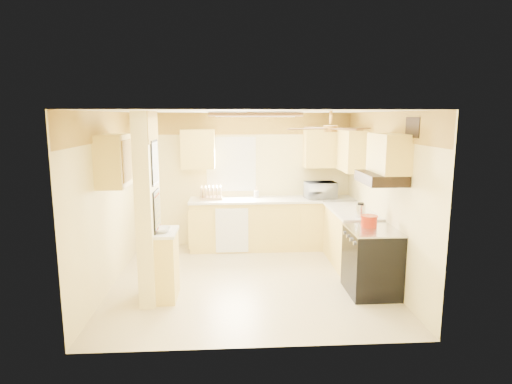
{
  "coord_description": "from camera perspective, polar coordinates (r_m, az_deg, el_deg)",
  "views": [
    {
      "loc": [
        -0.28,
        -6.09,
        2.44
      ],
      "look_at": [
        0.12,
        0.35,
        1.29
      ],
      "focal_mm": 30.0,
      "sensor_mm": 36.0,
      "label": 1
    }
  ],
  "objects": [
    {
      "name": "upper_cab_left_wall",
      "position": [
        6.07,
        -18.35,
        4.03
      ],
      "size": [
        0.35,
        0.75,
        0.7
      ],
      "primitive_type": "cube",
      "color": "#E4CC68",
      "rests_on": "wall_left"
    },
    {
      "name": "wallpaper_border",
      "position": [
        7.97,
        -1.56,
        9.1
      ],
      "size": [
        4.0,
        0.02,
        0.4
      ],
      "primitive_type": "cube",
      "color": "gold",
      "rests_on": "wall_back"
    },
    {
      "name": "wall_back",
      "position": [
        8.08,
        -1.53,
        1.64
      ],
      "size": [
        4.0,
        0.0,
        4.0
      ],
      "primitive_type": "plane",
      "rotation": [
        1.57,
        0.0,
        0.0
      ],
      "color": "#F9E598",
      "rests_on": "floor"
    },
    {
      "name": "upper_cab_right",
      "position": [
        7.66,
        12.47,
        5.46
      ],
      "size": [
        0.35,
        1.0,
        0.7
      ],
      "primitive_type": "cube",
      "color": "#E4CC68",
      "rests_on": "wall_right"
    },
    {
      "name": "lower_cabinets_back",
      "position": [
        7.98,
        2.17,
        -4.34
      ],
      "size": [
        3.0,
        0.6,
        0.9
      ],
      "primitive_type": "cube",
      "color": "#E4CC68",
      "rests_on": "floor"
    },
    {
      "name": "poster_menu",
      "position": [
        5.65,
        -13.34,
        3.86
      ],
      "size": [
        0.02,
        0.42,
        0.57
      ],
      "color": "black",
      "rests_on": "partition_column"
    },
    {
      "name": "ceiling_fan",
      "position": [
        5.54,
        9.9,
        8.38
      ],
      "size": [
        1.15,
        1.15,
        0.26
      ],
      "color": "gold",
      "rests_on": "ceiling"
    },
    {
      "name": "ceiling",
      "position": [
        6.09,
        -0.95,
        10.68
      ],
      "size": [
        4.0,
        4.0,
        0.0
      ],
      "primitive_type": "plane",
      "rotation": [
        3.14,
        0.0,
        0.0
      ],
      "color": "white",
      "rests_on": "wall_back"
    },
    {
      "name": "range_hood",
      "position": [
        5.95,
        16.32,
        1.79
      ],
      "size": [
        0.5,
        0.76,
        0.14
      ],
      "primitive_type": "cube",
      "color": "black",
      "rests_on": "upper_cab_over_stove"
    },
    {
      "name": "upper_cab_back_left",
      "position": [
        7.86,
        -7.75,
        5.71
      ],
      "size": [
        0.6,
        0.35,
        0.7
      ],
      "primitive_type": "cube",
      "color": "#E4CC68",
      "rests_on": "wall_back"
    },
    {
      "name": "ledge_top",
      "position": [
        5.8,
        -11.91,
        -5.28
      ],
      "size": [
        0.28,
        0.58,
        0.04
      ],
      "primitive_type": "cube",
      "color": "silver",
      "rests_on": "partition_ledge"
    },
    {
      "name": "stove",
      "position": [
        6.19,
        15.17,
        -8.88
      ],
      "size": [
        0.68,
        0.77,
        0.92
      ],
      "color": "black",
      "rests_on": "floor"
    },
    {
      "name": "ceiling_light_panel",
      "position": [
        6.6,
        -0.26,
        10.25
      ],
      "size": [
        1.35,
        0.95,
        0.06
      ],
      "color": "brown",
      "rests_on": "ceiling"
    },
    {
      "name": "utensil_crock",
      "position": [
        7.98,
        0.05,
        -0.26
      ],
      "size": [
        0.1,
        0.1,
        0.19
      ],
      "color": "white",
      "rests_on": "countertop_back"
    },
    {
      "name": "upper_cab_over_stove",
      "position": [
        5.94,
        17.26,
        4.94
      ],
      "size": [
        0.35,
        0.76,
        0.52
      ],
      "primitive_type": "cube",
      "color": "#E4CC68",
      "rests_on": "wall_right"
    },
    {
      "name": "upper_cab_back_right",
      "position": [
        8.04,
        9.65,
        5.76
      ],
      "size": [
        0.9,
        0.35,
        0.7
      ],
      "primitive_type": "cube",
      "color": "#E4CC68",
      "rests_on": "wall_back"
    },
    {
      "name": "kettle",
      "position": [
        6.6,
        13.77,
        -2.4
      ],
      "size": [
        0.14,
        0.14,
        0.22
      ],
      "color": "silver",
      "rests_on": "countertop_right"
    },
    {
      "name": "wall_left",
      "position": [
        6.44,
        -19.0,
        -1.09
      ],
      "size": [
        0.0,
        3.8,
        3.8
      ],
      "primitive_type": "plane",
      "rotation": [
        1.57,
        0.0,
        1.57
      ],
      "color": "#F9E598",
      "rests_on": "floor"
    },
    {
      "name": "floor",
      "position": [
        6.56,
        -0.88,
        -11.71
      ],
      "size": [
        4.0,
        4.0,
        0.0
      ],
      "primitive_type": "plane",
      "color": "beige",
      "rests_on": "ground"
    },
    {
      "name": "microwave",
      "position": [
        7.97,
        8.6,
        0.25
      ],
      "size": [
        0.58,
        0.43,
        0.3
      ],
      "primitive_type": "imported",
      "rotation": [
        0.0,
        0.0,
        3.25
      ],
      "color": "white",
      "rests_on": "countertop_back"
    },
    {
      "name": "dutch_oven",
      "position": [
        6.17,
        14.83,
        -3.75
      ],
      "size": [
        0.24,
        0.24,
        0.16
      ],
      "color": "#A7210A",
      "rests_on": "stove"
    },
    {
      "name": "bowl",
      "position": [
        5.74,
        -12.47,
        -4.95
      ],
      "size": [
        0.28,
        0.28,
        0.06
      ],
      "primitive_type": "imported",
      "rotation": [
        0.0,
        0.0,
        0.15
      ],
      "color": "white",
      "rests_on": "ledge_top"
    },
    {
      "name": "partition_column",
      "position": [
        5.76,
        -14.2,
        -2.1
      ],
      "size": [
        0.2,
        0.7,
        2.5
      ],
      "primitive_type": "cube",
      "color": "#F9E598",
      "rests_on": "floor"
    },
    {
      "name": "window",
      "position": [
        8.02,
        -3.33,
        3.73
      ],
      "size": [
        0.92,
        0.02,
        1.02
      ],
      "color": "white",
      "rests_on": "wall_back"
    },
    {
      "name": "countertop_right",
      "position": [
        7.13,
        12.57,
        -2.43
      ],
      "size": [
        0.64,
        1.44,
        0.04
      ],
      "primitive_type": "cube",
      "color": "silver",
      "rests_on": "lower_cabinets_right"
    },
    {
      "name": "lower_cabinets_right",
      "position": [
        7.25,
        12.5,
        -6.06
      ],
      "size": [
        0.6,
        1.4,
        0.9
      ],
      "primitive_type": "cube",
      "color": "#E4CC68",
      "rests_on": "floor"
    },
    {
      "name": "poster_nashville",
      "position": [
        5.75,
        -13.08,
        -2.58
      ],
      "size": [
        0.02,
        0.42,
        0.57
      ],
      "color": "black",
      "rests_on": "partition_column"
    },
    {
      "name": "dish_rack",
      "position": [
        7.86,
        -6.03,
        -0.32
      ],
      "size": [
        0.42,
        0.32,
        0.23
      ],
      "color": "tan",
      "rests_on": "countertop_back"
    },
    {
      "name": "wall_right",
      "position": [
        6.61,
        16.69,
        -0.69
      ],
      "size": [
        0.0,
        3.8,
        3.8
      ],
      "primitive_type": "plane",
      "rotation": [
        1.57,
        0.0,
        -1.57
      ],
      "color": "#F9E598",
      "rests_on": "floor"
    },
    {
      "name": "partition_ledge",
      "position": [
        5.94,
        -11.75,
        -9.65
      ],
      "size": [
        0.25,
        0.55,
        0.9
      ],
      "primitive_type": "cube",
      "color": "#E4CC68",
      "rests_on": "floor"
    },
    {
      "name": "dishwasher_panel",
      "position": [
        7.64,
        -3.22,
        -5.15
      ],
      "size": [
        0.58,
        0.02,
        0.8
      ],
      "primitive_type": "cube",
      "color": "white",
      "rests_on": "lower_cabinets_back"
    },
    {
      "name": "vent_grate",
      "position": [
        5.66,
        20.18,
        8.1
      ],
      "size": [
        0.02,
        0.4,
        0.25
      ],
      "primitive_type": "cube",
      "color": "black",
      "rests_on": "wall_right"
    },
    {
      "name": "countertop_back",
      "position": [
        7.86,
        2.2,
        -1.04
      ],
      "size": [
        3.04,
        0.64,
        0.04
      ],
      "primitive_type": "cube",
      "color": "silver",
      "rests_on": "lower_cabinets_back"
    },
    {
      "name": "wall_front",
      "position": [
        4.36,
        0.24,
        -5.69
      ],
      "size": [
        4.0,
        0.0,
        4.0
      ],
      "primitive_type": "plane",
      "rotation": [
        -1.57,
        0.0,
        0.0
      ],
      "color": "#F9E598",
      "rests_on": "floor"
    }
  ]
}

